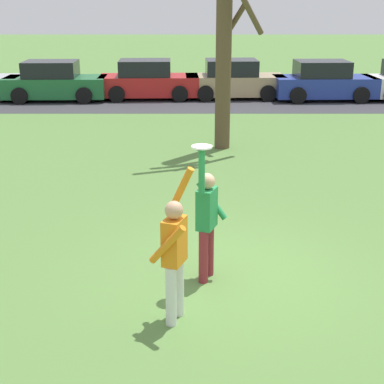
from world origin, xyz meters
name	(u,v)px	position (x,y,z in m)	size (l,w,h in m)	color
ground_plane	(231,272)	(0.00, 0.00, 0.00)	(120.00, 120.00, 0.00)	#567F3D
person_catcher	(207,217)	(-0.38, -0.19, 0.98)	(0.48, 0.59, 2.08)	maroon
person_defender	(175,251)	(-0.81, -1.34, 0.98)	(0.57, 0.64, 2.04)	silver
frisbee_disc	(202,147)	(-0.46, -0.40, 2.09)	(0.29, 0.29, 0.02)	white
parked_car_green	(55,82)	(-6.22, 15.48, 0.73)	(4.16, 2.14, 1.59)	#1E6633
parked_car_red	(148,81)	(-2.42, 15.91, 0.73)	(4.16, 2.14, 1.59)	red
parked_car_tan	(234,81)	(1.16, 16.04, 0.73)	(4.16, 2.14, 1.59)	tan
parked_car_blue	(324,82)	(4.82, 15.57, 0.73)	(4.16, 2.14, 1.59)	#233893
parking_strip	(189,99)	(-0.72, 15.79, 0.00)	(28.15, 6.40, 0.01)	#38383D
bare_tree_tall	(226,24)	(0.28, 7.60, 3.35)	(1.66, 1.71, 7.38)	brown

